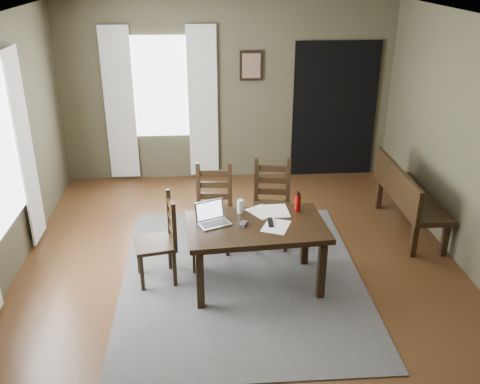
{
  "coord_description": "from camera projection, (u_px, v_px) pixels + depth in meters",
  "views": [
    {
      "loc": [
        -0.36,
        -4.97,
        3.26
      ],
      "look_at": [
        0.0,
        0.3,
        0.9
      ],
      "focal_mm": 40.0,
      "sensor_mm": 36.0,
      "label": 1
    }
  ],
  "objects": [
    {
      "name": "ground",
      "position": [
        242.0,
        278.0,
        5.88
      ],
      "size": [
        5.0,
        6.0,
        0.01
      ],
      "color": "#492C16"
    },
    {
      "name": "room_shell",
      "position": [
        242.0,
        119.0,
        5.14
      ],
      "size": [
        5.02,
        6.02,
        2.71
      ],
      "color": "#4A4630",
      "rests_on": "ground"
    },
    {
      "name": "rug",
      "position": [
        242.0,
        277.0,
        5.88
      ],
      "size": [
        2.6,
        3.2,
        0.01
      ],
      "color": "#454545",
      "rests_on": "ground"
    },
    {
      "name": "dining_table",
      "position": [
        256.0,
        232.0,
        5.51
      ],
      "size": [
        1.48,
        0.96,
        0.71
      ],
      "rotation": [
        0.0,
        0.0,
        0.08
      ],
      "color": "black",
      "rests_on": "rug"
    },
    {
      "name": "chair_end",
      "position": [
        160.0,
        241.0,
        5.67
      ],
      "size": [
        0.5,
        0.5,
        0.97
      ],
      "rotation": [
        0.0,
        0.0,
        -1.37
      ],
      "color": "black",
      "rests_on": "rug"
    },
    {
      "name": "chair_back_left",
      "position": [
        214.0,
        209.0,
        6.32
      ],
      "size": [
        0.49,
        0.49,
        1.01
      ],
      "rotation": [
        0.0,
        0.0,
        -0.11
      ],
      "color": "black",
      "rests_on": "rug"
    },
    {
      "name": "chair_back_right",
      "position": [
        272.0,
        205.0,
        6.41
      ],
      "size": [
        0.51,
        0.51,
        1.03
      ],
      "rotation": [
        0.0,
        0.0,
        -0.15
      ],
      "color": "black",
      "rests_on": "rug"
    },
    {
      "name": "bench",
      "position": [
        407.0,
        193.0,
        6.69
      ],
      "size": [
        0.49,
        1.53,
        0.86
      ],
      "rotation": [
        0.0,
        0.0,
        1.57
      ],
      "color": "black",
      "rests_on": "ground"
    },
    {
      "name": "laptop",
      "position": [
        212.0,
        217.0,
        5.49
      ],
      "size": [
        0.39,
        0.36,
        0.22
      ],
      "rotation": [
        0.0,
        0.0,
        0.41
      ],
      "color": "#B7B7BC",
      "rests_on": "dining_table"
    },
    {
      "name": "computer_mouse",
      "position": [
        243.0,
        224.0,
        5.44
      ],
      "size": [
        0.1,
        0.12,
        0.03
      ],
      "primitive_type": "cube",
      "rotation": [
        0.0,
        0.0,
        -0.41
      ],
      "color": "#3F3F42",
      "rests_on": "dining_table"
    },
    {
      "name": "tv_remote",
      "position": [
        270.0,
        222.0,
        5.49
      ],
      "size": [
        0.06,
        0.2,
        0.02
      ],
      "primitive_type": "cube",
      "rotation": [
        0.0,
        0.0,
        -0.02
      ],
      "color": "black",
      "rests_on": "dining_table"
    },
    {
      "name": "drinking_glass",
      "position": [
        240.0,
        207.0,
        5.69
      ],
      "size": [
        0.07,
        0.07,
        0.15
      ],
      "primitive_type": "cylinder",
      "rotation": [
        0.0,
        0.0,
        -0.08
      ],
      "color": "silver",
      "rests_on": "dining_table"
    },
    {
      "name": "water_bottle",
      "position": [
        298.0,
        202.0,
        5.72
      ],
      "size": [
        0.08,
        0.08,
        0.23
      ],
      "rotation": [
        0.0,
        0.0,
        0.33
      ],
      "color": "#A60F0C",
      "rests_on": "dining_table"
    },
    {
      "name": "paper_b",
      "position": [
        276.0,
        226.0,
        5.44
      ],
      "size": [
        0.35,
        0.39,
        0.0
      ],
      "primitive_type": "cube",
      "rotation": [
        0.0,
        0.0,
        -0.39
      ],
      "color": "white",
      "rests_on": "dining_table"
    },
    {
      "name": "paper_c",
      "position": [
        262.0,
        212.0,
        5.74
      ],
      "size": [
        0.37,
        0.39,
        0.0
      ],
      "primitive_type": "cube",
      "rotation": [
        0.0,
        0.0,
        0.56
      ],
      "color": "white",
      "rests_on": "dining_table"
    },
    {
      "name": "paper_d",
      "position": [
        276.0,
        211.0,
        5.76
      ],
      "size": [
        0.26,
        0.34,
        0.0
      ],
      "primitive_type": "cube",
      "rotation": [
        0.0,
        0.0,
        0.04
      ],
      "color": "white",
      "rests_on": "dining_table"
    },
    {
      "name": "window_back",
      "position": [
        161.0,
        87.0,
        7.93
      ],
      "size": [
        1.0,
        0.01,
        1.5
      ],
      "color": "white",
      "rests_on": "ground"
    },
    {
      "name": "curtain_left_far",
      "position": [
        25.0,
        149.0,
        6.17
      ],
      "size": [
        0.03,
        0.48,
        2.3
      ],
      "color": "silver",
      "rests_on": "ground"
    },
    {
      "name": "curtain_back_left",
      "position": [
        120.0,
        105.0,
        7.97
      ],
      "size": [
        0.44,
        0.03,
        2.3
      ],
      "color": "silver",
      "rests_on": "ground"
    },
    {
      "name": "curtain_back_right",
      "position": [
        203.0,
        103.0,
        8.05
      ],
      "size": [
        0.44,
        0.03,
        2.3
      ],
      "color": "silver",
      "rests_on": "ground"
    },
    {
      "name": "framed_picture",
      "position": [
        251.0,
        66.0,
        7.89
      ],
      "size": [
        0.34,
        0.03,
        0.44
      ],
      "color": "black",
      "rests_on": "ground"
    },
    {
      "name": "doorway_back",
      "position": [
        334.0,
        110.0,
        8.26
      ],
      "size": [
        1.3,
        0.03,
        2.1
      ],
      "color": "black",
      "rests_on": "ground"
    }
  ]
}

